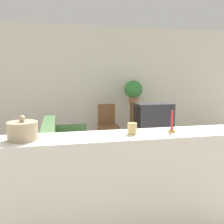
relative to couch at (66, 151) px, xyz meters
name	(u,v)px	position (x,y,z in m)	size (l,w,h in m)	color
ground_plane	(107,207)	(0.43, -1.43, -0.28)	(14.00, 14.00, 0.00)	beige
wall_back	(80,83)	(0.43, 2.00, 1.07)	(9.00, 0.06, 2.70)	beige
couch	(66,151)	(0.00, 0.00, 0.00)	(0.80, 1.63, 0.78)	#476B3D
tv_stand	(153,142)	(1.75, 0.45, -0.06)	(0.80, 0.59, 0.43)	brown
television	(153,117)	(1.74, 0.45, 0.43)	(0.71, 0.44, 0.56)	#232328
wooden_chair	(108,122)	(0.98, 1.31, 0.20)	(0.44, 0.44, 0.89)	brown
plant_stand	(133,120)	(1.70, 1.68, 0.15)	(0.17, 0.17, 0.87)	brown
potted_plant	(133,90)	(1.70, 1.68, 0.89)	(0.43, 0.43, 0.54)	#8E5B3D
foreground_counter	(119,187)	(0.43, -1.98, 0.22)	(2.45, 0.44, 1.01)	silver
decorative_bowl	(23,131)	(-0.40, -1.98, 0.80)	(0.25, 0.25, 0.21)	tan
candle_jar	(132,129)	(0.56, -1.98, 0.78)	(0.09, 0.09, 0.10)	tan
candlestick	(172,125)	(0.95, -1.98, 0.79)	(0.07, 0.07, 0.21)	#B7933D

